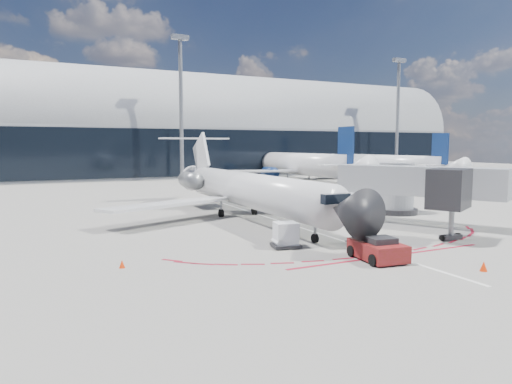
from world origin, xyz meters
name	(u,v)px	position (x,y,z in m)	size (l,w,h in m)	color
ground	(292,225)	(0.00, 0.00, 0.00)	(260.00, 260.00, 0.00)	slate
apron_centerline	(280,221)	(0.00, 2.00, 0.01)	(0.25, 40.00, 0.01)	silver
apron_stop_bar	(391,256)	(0.00, -11.50, 0.01)	(14.00, 0.25, 0.01)	maroon
terminal_building	(135,135)	(0.00, 64.97, 8.52)	(150.00, 24.15, 24.00)	#9CA0A2
jet_bridge	(412,186)	(9.79, -3.01, 3.01)	(10.03, 15.20, 4.90)	gray
light_mast_centre	(181,111)	(5.00, 48.00, 12.50)	(0.70, 0.70, 25.00)	gray
light_mast_east	(397,118)	(55.00, 48.00, 12.50)	(0.70, 0.70, 25.00)	gray
regional_jet	(244,189)	(-2.04, 4.86, 2.62)	(25.41, 31.33, 7.85)	silver
pushback_tug	(378,249)	(-1.33, -11.91, 0.60)	(2.59, 5.34, 1.36)	#61160D
ramp_worker	(355,230)	(0.06, -8.10, 0.94)	(0.69, 0.45, 1.88)	#A6FF1A
uld_container	(286,235)	(-4.50, -6.99, 0.80)	(1.98, 1.78, 1.61)	black
safety_cone_left	(122,264)	(-14.60, -7.43, 0.22)	(0.31, 0.31, 0.44)	red
safety_cone_right	(484,266)	(2.01, -16.08, 0.26)	(0.38, 0.38, 0.52)	red
bg_airliner_0	(296,148)	(25.50, 42.67, 5.84)	(36.08, 38.20, 11.67)	silver
bg_airliner_1	(384,151)	(44.04, 39.54, 5.31)	(32.81, 34.74, 10.62)	silver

